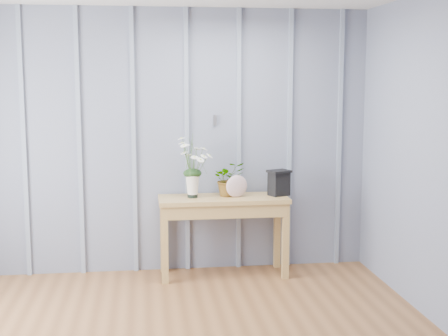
{
  "coord_description": "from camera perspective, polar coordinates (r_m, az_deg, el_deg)",
  "views": [
    {
      "loc": [
        -0.16,
        -3.66,
        1.84
      ],
      "look_at": [
        0.57,
        1.94,
        1.03
      ],
      "focal_mm": 50.0,
      "sensor_mm": 36.0,
      "label": 1
    }
  ],
  "objects": [
    {
      "name": "spider_plant",
      "position": [
        5.84,
        0.41,
        -0.99
      ],
      "size": [
        0.34,
        0.31,
        0.32
      ],
      "primitive_type": "imported",
      "rotation": [
        0.0,
        0.0,
        0.21
      ],
      "color": "#153313",
      "rests_on": "sideboard"
    },
    {
      "name": "felt_disc_vessel",
      "position": [
        5.77,
        1.17,
        -1.67
      ],
      "size": [
        0.22,
        0.1,
        0.21
      ],
      "primitive_type": "ellipsoid",
      "rotation": [
        0.0,
        0.0,
        0.22
      ],
      "color": "#985D6F",
      "rests_on": "sideboard"
    },
    {
      "name": "sideboard",
      "position": [
        5.83,
        -0.06,
        -3.77
      ],
      "size": [
        1.2,
        0.45,
        0.75
      ],
      "color": "#AC8749",
      "rests_on": "ground"
    },
    {
      "name": "daisy_vase",
      "position": [
        5.73,
        -2.91,
        0.91
      ],
      "size": [
        0.41,
        0.32,
        0.59
      ],
      "color": "black",
      "rests_on": "sideboard"
    },
    {
      "name": "carved_box",
      "position": [
        5.88,
        5.05,
        -1.33
      ],
      "size": [
        0.24,
        0.22,
        0.24
      ],
      "color": "black",
      "rests_on": "sideboard"
    },
    {
      "name": "room_shell",
      "position": [
        4.58,
        -5.49,
        9.97
      ],
      "size": [
        4.0,
        4.5,
        2.5
      ],
      "color": "gray",
      "rests_on": "ground"
    }
  ]
}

